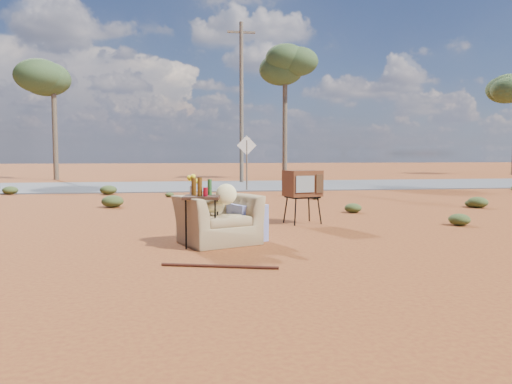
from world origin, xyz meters
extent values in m
plane|color=brown|center=(0.00, 0.00, 0.00)|extent=(140.00, 140.00, 0.00)
cube|color=#565659|center=(0.00, 15.00, 0.02)|extent=(140.00, 7.00, 0.04)
imported|color=#937A50|center=(-0.58, 0.54, 0.53)|extent=(1.42, 1.19, 1.06)
ellipsoid|color=#F9E898|center=(-0.66, 0.57, 0.62)|extent=(0.38, 0.38, 0.23)
ellipsoid|color=#F9E898|center=(-0.46, 0.37, 0.82)|extent=(0.34, 0.17, 0.34)
cube|color=#202D97|center=(-0.10, 0.85, 0.31)|extent=(0.77, 0.92, 0.62)
cube|color=black|center=(1.37, 2.57, 0.56)|extent=(0.72, 0.62, 0.03)
cylinder|color=black|center=(1.15, 2.28, 0.28)|extent=(0.04, 0.04, 0.56)
cylinder|color=black|center=(1.70, 2.43, 0.28)|extent=(0.04, 0.04, 0.56)
cylinder|color=black|center=(1.04, 2.71, 0.28)|extent=(0.04, 0.04, 0.56)
cylinder|color=black|center=(1.59, 2.85, 0.28)|extent=(0.04, 0.04, 0.56)
cube|color=#5E2E17|center=(1.37, 2.57, 0.85)|extent=(0.81, 0.70, 0.54)
cube|color=gray|center=(1.35, 2.27, 0.85)|extent=(0.41, 0.12, 0.34)
cube|color=#472D19|center=(1.67, 2.35, 0.85)|extent=(0.16, 0.06, 0.38)
cube|color=#382114|center=(-0.85, 0.28, 0.79)|extent=(0.65, 0.65, 0.05)
cylinder|color=black|center=(-1.11, 0.09, 0.39)|extent=(0.03, 0.03, 0.79)
cylinder|color=black|center=(-0.66, 0.02, 0.39)|extent=(0.03, 0.03, 0.79)
cylinder|color=black|center=(-1.04, 0.54, 0.39)|extent=(0.03, 0.03, 0.79)
cylinder|color=black|center=(-0.59, 0.46, 0.39)|extent=(0.03, 0.03, 0.79)
cylinder|color=#51300D|center=(-0.97, 0.35, 0.96)|extent=(0.08, 0.08, 0.29)
cylinder|color=#51300D|center=(-0.89, 0.19, 0.97)|extent=(0.07, 0.07, 0.32)
cylinder|color=#235323|center=(-0.72, 0.37, 0.95)|extent=(0.07, 0.07, 0.27)
cylinder|color=#AB0D20|center=(-0.80, 0.16, 0.89)|extent=(0.07, 0.07, 0.15)
cylinder|color=silver|center=(-0.99, 0.47, 0.89)|extent=(0.09, 0.09, 0.16)
ellipsoid|color=yellow|center=(-0.99, 0.47, 1.06)|extent=(0.18, 0.18, 0.14)
cylinder|color=#451A12|center=(-0.71, -1.24, 0.02)|extent=(1.49, 0.49, 0.04)
cylinder|color=brown|center=(1.50, 12.00, 1.00)|extent=(0.06, 0.06, 2.00)
cube|color=silver|center=(1.50, 12.00, 1.80)|extent=(0.78, 0.04, 0.78)
cylinder|color=brown|center=(-8.00, 22.00, 3.00)|extent=(0.28, 0.28, 6.00)
ellipsoid|color=#3E592E|center=(-8.00, 22.00, 5.50)|extent=(3.20, 3.20, 2.20)
cylinder|color=brown|center=(5.00, 21.00, 3.50)|extent=(0.28, 0.28, 7.00)
ellipsoid|color=#3E592E|center=(5.00, 21.00, 6.50)|extent=(3.20, 3.20, 2.20)
cylinder|color=brown|center=(2.00, 17.50, 4.00)|extent=(0.20, 0.20, 8.00)
cube|color=brown|center=(2.00, 17.50, 7.50)|extent=(1.40, 0.10, 0.10)
ellipsoid|color=#455425|center=(4.50, 1.80, 0.12)|extent=(0.44, 0.44, 0.24)
ellipsoid|color=#455425|center=(-3.00, 6.50, 0.17)|extent=(0.60, 0.60, 0.33)
ellipsoid|color=#455425|center=(6.80, 5.00, 0.10)|extent=(0.36, 0.36, 0.20)
ellipsoid|color=#455425|center=(3.20, 8.00, 0.11)|extent=(0.40, 0.40, 0.22)
ellipsoid|color=#455425|center=(-1.50, 9.50, 0.08)|extent=(0.30, 0.30, 0.17)
camera|label=1|loc=(-1.23, -7.61, 1.48)|focal=35.00mm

